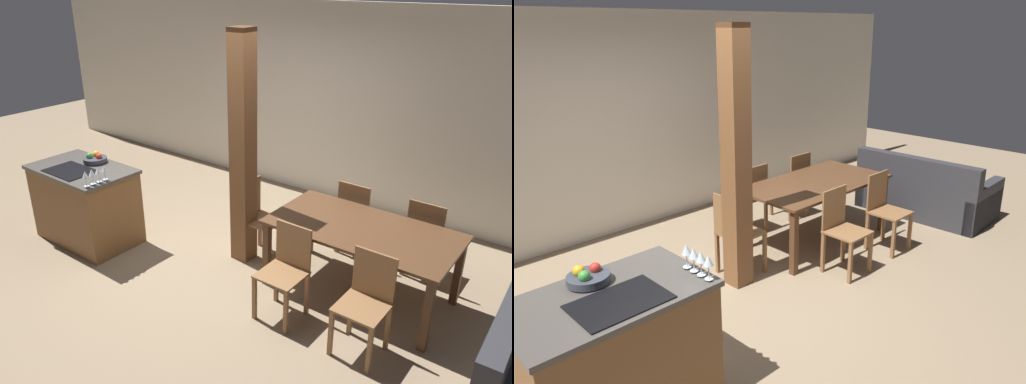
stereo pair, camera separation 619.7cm
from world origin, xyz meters
The scene contains 15 objects.
ground_plane centered at (0.00, 0.00, 0.00)m, with size 16.00×16.00×0.00m, color #847056.
wall_back centered at (0.00, 2.49, 1.35)m, with size 11.20×0.08×2.70m.
kitchen_island centered at (-1.48, -0.44, 0.47)m, with size 1.25×0.77×0.94m.
fruit_bowl centered at (-1.50, -0.23, 0.98)m, with size 0.28×0.28×0.11m.
wine_glass_near centered at (-0.93, -0.76, 1.07)m, with size 0.06×0.06×0.17m.
wine_glass_middle centered at (-0.93, -0.68, 1.07)m, with size 0.06×0.06×0.17m.
wine_glass_far centered at (-0.93, -0.60, 1.07)m, with size 0.06×0.06×0.17m.
wine_glass_end centered at (-0.93, -0.52, 1.07)m, with size 0.06×0.06×0.17m.
dining_table centered at (1.67, 0.50, 0.66)m, with size 1.81×0.97×0.75m.
dining_chair_near_left centered at (1.27, -0.21, 0.48)m, with size 0.40×0.40×0.90m.
dining_chair_near_right centered at (2.08, -0.21, 0.48)m, with size 0.40×0.40×0.90m.
dining_chair_far_left centered at (1.27, 1.22, 0.48)m, with size 0.40×0.40×0.90m.
dining_chair_far_right centered at (2.08, 1.22, 0.48)m, with size 0.40×0.40×0.90m.
dining_chair_head_end centered at (0.40, 0.50, 0.48)m, with size 0.40×0.40×0.90m.
timber_post centered at (0.30, 0.36, 1.27)m, with size 0.22×0.22×2.54m.
Camera 1 is at (3.45, -3.53, 3.00)m, focal length 35.00 mm.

